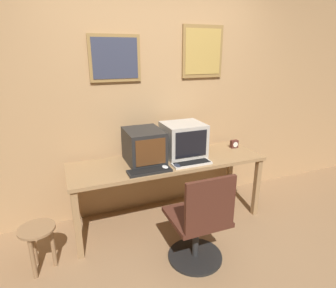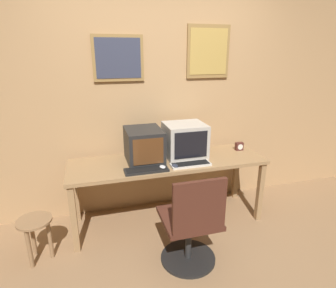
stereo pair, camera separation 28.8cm
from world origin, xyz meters
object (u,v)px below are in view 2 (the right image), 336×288
object	(u,v)px
keyboard_main	(146,170)
mouse_near_keyboard	(175,166)
keyboard_side	(191,164)
office_chair	(192,228)
monitor_right	(185,140)
side_stool	(36,230)
mouse_far_corner	(163,167)
monitor_left	(144,145)
desk_clock	(239,146)

from	to	relation	value
keyboard_main	mouse_near_keyboard	size ratio (longest dim) A/B	3.74
keyboard_main	keyboard_side	world-z (taller)	same
office_chair	monitor_right	bearing A→B (deg)	75.60
office_chair	side_stool	size ratio (longest dim) A/B	2.14
office_chair	mouse_far_corner	bearing A→B (deg)	102.68
mouse_far_corner	side_stool	world-z (taller)	mouse_far_corner
monitor_right	office_chair	xyz separation A→B (m)	(-0.21, -0.80, -0.52)
keyboard_side	side_stool	distance (m)	1.53
monitor_left	keyboard_main	bearing A→B (deg)	-97.15
office_chair	monitor_left	bearing A→B (deg)	107.18
monitor_right	keyboard_main	xyz separation A→B (m)	(-0.48, -0.29, -0.17)
monitor_right	desk_clock	distance (m)	0.68
mouse_far_corner	side_stool	xyz separation A→B (m)	(-1.18, -0.09, -0.42)
monitor_left	keyboard_main	world-z (taller)	monitor_left
mouse_far_corner	office_chair	xyz separation A→B (m)	(0.12, -0.52, -0.35)
mouse_far_corner	office_chair	distance (m)	0.64
monitor_right	keyboard_side	distance (m)	0.33
monitor_left	mouse_far_corner	world-z (taller)	monitor_left
monitor_right	office_chair	world-z (taller)	monitor_right
monitor_left	keyboard_main	size ratio (longest dim) A/B	1.07
keyboard_main	mouse_near_keyboard	xyz separation A→B (m)	(0.29, 0.00, 0.00)
keyboard_main	side_stool	distance (m)	1.10
mouse_near_keyboard	side_stool	xyz separation A→B (m)	(-1.30, -0.08, -0.42)
desk_clock	monitor_right	bearing A→B (deg)	-179.60
monitor_left	mouse_near_keyboard	size ratio (longest dim) A/B	3.98
monitor_right	mouse_near_keyboard	xyz separation A→B (m)	(-0.20, -0.29, -0.16)
keyboard_main	office_chair	bearing A→B (deg)	-61.53
monitor_left	office_chair	distance (m)	0.97
keyboard_side	desk_clock	world-z (taller)	desk_clock
keyboard_main	office_chair	xyz separation A→B (m)	(0.28, -0.51, -0.35)
desk_clock	side_stool	bearing A→B (deg)	-170.10
mouse_near_keyboard	keyboard_main	bearing A→B (deg)	-179.56
mouse_far_corner	desk_clock	xyz separation A→B (m)	(0.99, 0.29, 0.03)
desk_clock	mouse_far_corner	bearing A→B (deg)	-163.54
mouse_near_keyboard	desk_clock	distance (m)	0.92
monitor_right	mouse_far_corner	size ratio (longest dim) A/B	4.00
monitor_right	side_stool	bearing A→B (deg)	-166.00
monitor_left	side_stool	size ratio (longest dim) A/B	1.08
mouse_near_keyboard	monitor_left	bearing A→B (deg)	132.86
monitor_right	office_chair	bearing A→B (deg)	-104.40
monitor_left	office_chair	bearing A→B (deg)	-72.82
side_stool	desk_clock	bearing A→B (deg)	9.90
monitor_left	mouse_near_keyboard	bearing A→B (deg)	-47.14
monitor_left	keyboard_side	distance (m)	0.52
monitor_left	side_stool	world-z (taller)	monitor_left
monitor_left	keyboard_side	xyz separation A→B (m)	(0.42, -0.26, -0.16)
mouse_far_corner	keyboard_side	bearing A→B (deg)	1.78
monitor_left	desk_clock	bearing A→B (deg)	1.27
desk_clock	office_chair	distance (m)	1.25
mouse_near_keyboard	office_chair	world-z (taller)	office_chair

